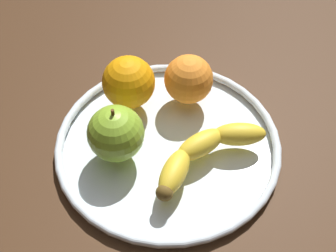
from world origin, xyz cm
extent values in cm
cube|color=#3E2614|center=(0.00, 0.00, -2.00)|extent=(138.32, 138.32, 4.00)
cylinder|color=silver|center=(0.00, 0.00, 0.30)|extent=(30.96, 30.96, 0.60)
torus|color=silver|center=(0.00, 0.00, 1.20)|extent=(32.25, 32.25, 1.20)
ellipsoid|color=yellow|center=(-5.84, 7.97, 3.42)|extent=(7.33, 7.86, 3.24)
ellipsoid|color=yellow|center=(-1.05, 4.80, 3.42)|extent=(8.16, 5.31, 3.24)
ellipsoid|color=yellow|center=(4.70, 4.74, 3.42)|extent=(8.14, 5.18, 3.24)
ellipsoid|color=brown|center=(7.96, 5.67, 3.42)|extent=(2.54, 2.73, 2.27)
sphere|color=#83B12C|center=(5.84, -4.22, 5.65)|extent=(7.70, 7.70, 7.70)
cylinder|color=#593819|center=(5.84, -4.22, 9.70)|extent=(0.44, 0.44, 1.20)
sphere|color=orange|center=(-2.39, -9.20, 5.71)|extent=(7.83, 7.83, 7.83)
sphere|color=orange|center=(-8.54, -2.81, 5.47)|extent=(7.34, 7.34, 7.34)
camera|label=1|loc=(30.20, 23.71, 51.08)|focal=47.02mm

